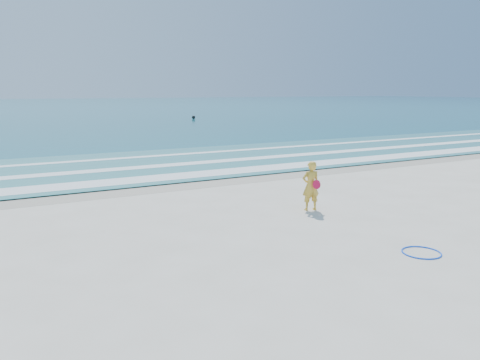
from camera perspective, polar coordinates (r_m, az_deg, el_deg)
name	(u,v)px	position (r m, az deg, el deg)	size (l,w,h in m)	color
ground	(333,255)	(10.48, 11.23, -8.99)	(400.00, 400.00, 0.00)	silver
wet_sand	(181,184)	(18.07, -7.19, -0.43)	(400.00, 2.40, 0.00)	#B2A893
ocean	(19,107)	(112.78, -25.39, 8.09)	(400.00, 190.00, 0.04)	#19727F
shallow	(143,164)	(22.73, -11.78, 1.87)	(400.00, 10.00, 0.01)	#59B7AD
foam_near	(169,177)	(19.26, -8.60, 0.39)	(400.00, 1.40, 0.01)	white
foam_mid	(148,167)	(21.97, -11.17, 1.60)	(400.00, 0.90, 0.01)	white
foam_far	(129,158)	(25.11, -13.43, 2.66)	(400.00, 0.60, 0.01)	white
hoop	(421,252)	(11.14, 21.24, -8.24)	(0.85, 0.85, 0.03)	#0E52FE
buoy	(194,117)	(57.91, -5.69, 7.62)	(0.42, 0.42, 0.42)	black
woman	(311,186)	(14.00, 8.62, -0.70)	(0.60, 0.45, 1.48)	gold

